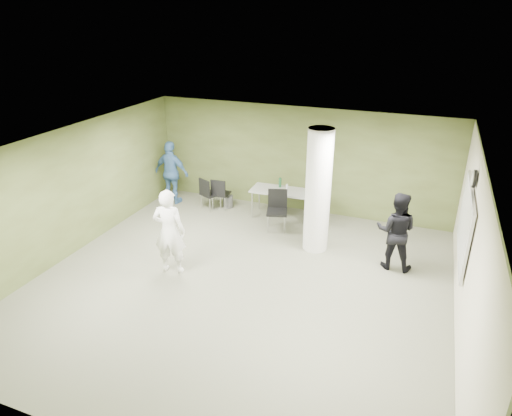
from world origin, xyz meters
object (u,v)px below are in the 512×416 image
at_px(woman_white, 169,232).
at_px(man_blue, 172,173).
at_px(chair_back_left, 208,192).
at_px(man_black, 396,231).
at_px(folding_table, 282,192).

relative_size(woman_white, man_blue, 1.03).
height_order(chair_back_left, man_blue, man_blue).
bearing_deg(man_black, chair_back_left, -14.17).
bearing_deg(man_blue, man_black, 170.60).
height_order(folding_table, chair_back_left, folding_table).
height_order(folding_table, man_black, man_black).
bearing_deg(man_black, folding_table, -27.04).
xyz_separation_m(folding_table, woman_white, (-1.29, -3.38, 0.20)).
xyz_separation_m(woman_white, man_black, (4.26, 1.85, -0.07)).
xyz_separation_m(folding_table, man_black, (2.97, -1.53, 0.13)).
bearing_deg(folding_table, man_black, -29.33).
bearing_deg(chair_back_left, woman_white, 128.06).
relative_size(woman_white, man_black, 1.08).
bearing_deg(woman_white, folding_table, -122.82).
relative_size(chair_back_left, man_blue, 0.50).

